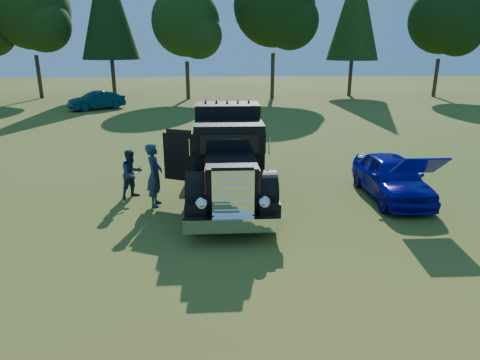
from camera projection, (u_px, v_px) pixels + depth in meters
name	position (u px, v px, depth m)	size (l,w,h in m)	color
ground	(273.00, 219.00, 12.36)	(120.00, 120.00, 0.00)	#2D5519
treeline	(191.00, 11.00, 36.28)	(72.10, 24.14, 13.84)	#2D2116
diamond_t_truck	(228.00, 162.00, 13.52)	(3.30, 7.16, 3.00)	black
hotrod_coupe	(392.00, 177.00, 13.91)	(1.70, 4.24, 1.89)	#0B08B5
spectator_near	(155.00, 175.00, 13.13)	(0.72, 0.47, 1.98)	#222A4F
spectator_far	(132.00, 174.00, 13.92)	(0.78, 0.61, 1.60)	#1F2248
distant_teal_car	(97.00, 100.00, 33.40)	(1.47, 4.23, 1.39)	#0A2C3C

